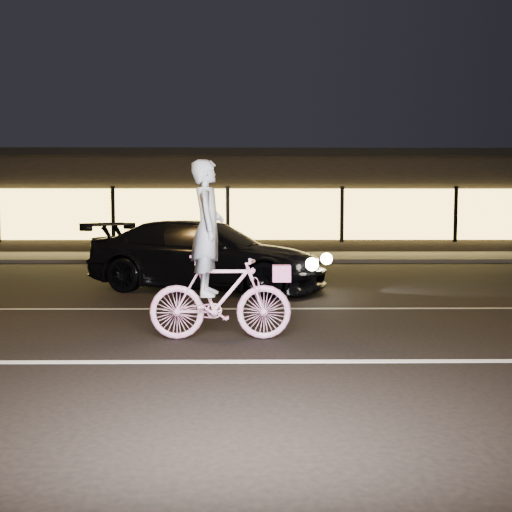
{
  "coord_description": "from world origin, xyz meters",
  "views": [
    {
      "loc": [
        0.88,
        -7.66,
        1.63
      ],
      "look_at": [
        0.97,
        0.6,
        1.01
      ],
      "focal_mm": 40.0,
      "sensor_mm": 36.0,
      "label": 1
    }
  ],
  "objects": [
    {
      "name": "lane_stripe_near",
      "position": [
        0.0,
        -1.5,
        0.0
      ],
      "size": [
        60.0,
        0.12,
        0.01
      ],
      "primitive_type": "cube",
      "color": "silver",
      "rests_on": "ground"
    },
    {
      "name": "ground",
      "position": [
        0.0,
        0.0,
        0.0
      ],
      "size": [
        90.0,
        90.0,
        0.0
      ],
      "primitive_type": "plane",
      "color": "black",
      "rests_on": "ground"
    },
    {
      "name": "sidewalk",
      "position": [
        0.0,
        13.0,
        0.06
      ],
      "size": [
        30.0,
        4.0,
        0.12
      ],
      "primitive_type": "cube",
      "color": "#383533",
      "rests_on": "ground"
    },
    {
      "name": "lane_stripe_far",
      "position": [
        0.0,
        2.0,
        0.0
      ],
      "size": [
        60.0,
        0.1,
        0.01
      ],
      "primitive_type": "cube",
      "color": "gray",
      "rests_on": "ground"
    },
    {
      "name": "sedan",
      "position": [
        -0.05,
        4.43,
        0.74
      ],
      "size": [
        5.51,
        3.63,
        1.48
      ],
      "rotation": [
        0.0,
        0.0,
        1.24
      ],
      "color": "black",
      "rests_on": "ground"
    },
    {
      "name": "storefront",
      "position": [
        0.0,
        18.97,
        2.15
      ],
      "size": [
        25.4,
        8.42,
        4.2
      ],
      "color": "black",
      "rests_on": "ground"
    },
    {
      "name": "cyclist",
      "position": [
        0.45,
        -0.38,
        0.82
      ],
      "size": [
        1.84,
        0.63,
        2.31
      ],
      "rotation": [
        0.0,
        0.0,
        1.57
      ],
      "color": "#F54BAF",
      "rests_on": "ground"
    }
  ]
}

